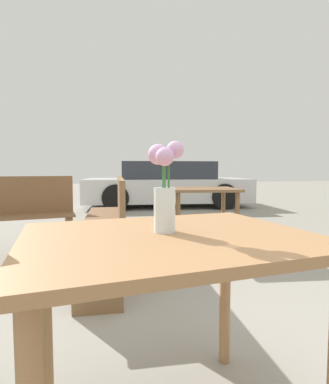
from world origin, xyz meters
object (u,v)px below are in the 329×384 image
table_front (169,266)px  table_back (203,199)px  bench_middle (111,217)px  parked_car (166,185)px  flower_vase (165,189)px

table_front → table_back: (1.03, 2.31, -0.02)m
table_front → bench_middle: bench_middle is taller
bench_middle → table_back: (1.08, 0.42, 0.10)m
table_front → table_back: bearing=65.9°
bench_middle → parked_car: bearing=69.3°
flower_vase → table_back: flower_vase is taller
table_front → flower_vase: 0.25m
parked_car → flower_vase: bearing=-104.7°
table_front → table_back: size_ratio=1.13×
bench_middle → parked_car: (1.74, 4.61, 0.07)m
table_front → flower_vase: size_ratio=3.22×
flower_vase → bench_middle: size_ratio=0.15×
flower_vase → bench_middle: 1.90m
table_front → parked_car: (1.69, 6.50, -0.06)m
table_front → bench_middle: (-0.04, 1.89, -0.13)m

